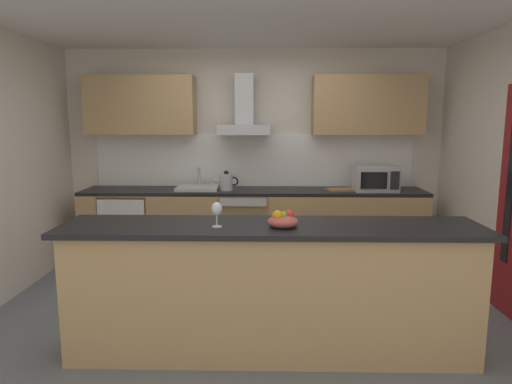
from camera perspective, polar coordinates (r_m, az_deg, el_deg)
name	(u,v)px	position (r m, az deg, el deg)	size (l,w,h in m)	color
ground	(249,312)	(4.29, -0.91, -14.93)	(5.68, 4.62, 0.02)	slate
ceiling	(248,13)	(4.02, -1.01, 21.64)	(5.68, 4.62, 0.02)	white
wall_back	(254,154)	(5.81, -0.25, 4.78)	(5.68, 0.12, 2.60)	silver
backsplash_tile	(254,160)	(5.74, -0.27, 4.03)	(3.98, 0.02, 0.66)	white
counter_back	(253,226)	(5.56, -0.35, -4.29)	(4.12, 0.60, 0.90)	tan
counter_island	(271,289)	(3.41, 1.89, -12.18)	(3.04, 0.64, 0.99)	tan
upper_cabinets	(253,105)	(5.56, -0.32, 10.88)	(4.07, 0.32, 0.70)	tan
oven	(244,225)	(5.54, -1.48, -4.24)	(0.60, 0.62, 0.80)	slate
refrigerator	(129,228)	(5.79, -15.73, -4.36)	(0.58, 0.60, 0.85)	white
microwave	(375,178)	(5.55, 14.81, 1.68)	(0.50, 0.38, 0.30)	#B7BABC
sink	(198,187)	(5.51, -7.34, 0.59)	(0.50, 0.40, 0.26)	silver
kettle	(226,182)	(5.42, -3.74, 1.31)	(0.29, 0.15, 0.24)	#B7BABC
range_hood	(244,116)	(5.52, -1.47, 9.61)	(0.62, 0.45, 0.72)	#B7BABC
wine_glass	(217,210)	(3.18, -4.99, -2.25)	(0.08, 0.08, 0.18)	silver
fruit_bowl	(283,221)	(3.20, 3.42, -3.62)	(0.22, 0.22, 0.13)	#B24C47
chopping_board	(341,190)	(5.50, 10.67, 0.29)	(0.34, 0.22, 0.02)	#9E7247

